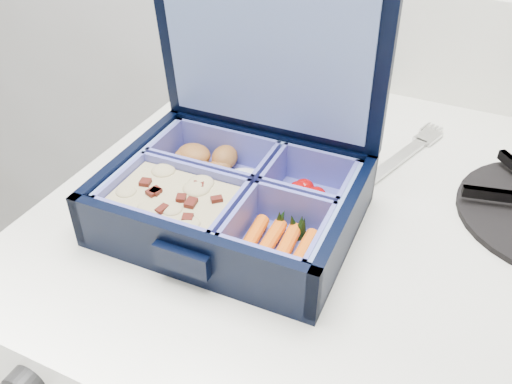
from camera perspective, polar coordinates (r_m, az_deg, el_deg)
The scene contains 3 objects.
bento_box at distance 0.51m, azimuth -2.51°, elevation -0.70°, with size 0.23×0.18×0.05m, color black, non-canonical shape.
burner_grate_rear at distance 0.73m, azimuth 6.39°, elevation 9.74°, with size 0.16×0.16×0.02m, color black.
fork at distance 0.61m, azimuth 13.40°, elevation 2.35°, with size 0.03×0.20×0.01m, color silver, non-canonical shape.
Camera 1 is at (0.72, 1.23, 1.24)m, focal length 38.00 mm.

